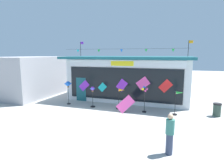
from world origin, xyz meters
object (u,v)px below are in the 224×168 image
object	(u,v)px
wind_spinner_far_left	(68,85)
wind_spinner_center_left	(121,96)
wind_spinner_left	(93,93)
person_near_camera	(170,134)
display_kite_on_ground	(125,104)
wind_spinner_center_right	(145,94)
trash_bin	(217,110)
wind_spinner_right	(178,99)
kite_shop_building	(129,78)

from	to	relation	value
wind_spinner_far_left	wind_spinner_center_left	size ratio (longest dim) A/B	1.21
wind_spinner_left	person_near_camera	world-z (taller)	person_near_camera
display_kite_on_ground	wind_spinner_left	bearing A→B (deg)	166.09
wind_spinner_far_left	wind_spinner_center_left	xyz separation A→B (m)	(4.35, 0.04, -0.57)
wind_spinner_center_left	wind_spinner_center_right	world-z (taller)	wind_spinner_center_right
trash_bin	display_kite_on_ground	size ratio (longest dim) A/B	0.73
trash_bin	wind_spinner_center_left	bearing A→B (deg)	-175.56
person_near_camera	trash_bin	xyz separation A→B (m)	(2.71, 5.91, -0.42)
wind_spinner_center_right	display_kite_on_ground	bearing A→B (deg)	-151.65
wind_spinner_center_right	trash_bin	xyz separation A→B (m)	(4.58, 0.71, -0.88)
wind_spinner_center_left	display_kite_on_ground	world-z (taller)	wind_spinner_center_left
person_near_camera	display_kite_on_ground	xyz separation A→B (m)	(-3.05, 4.56, -0.22)
trash_bin	display_kite_on_ground	distance (m)	5.91
wind_spinner_left	wind_spinner_center_left	distance (m)	2.16
wind_spinner_center_left	wind_spinner_right	world-z (taller)	wind_spinner_right
kite_shop_building	wind_spinner_center_left	size ratio (longest dim) A/B	6.86
wind_spinner_right	display_kite_on_ground	distance (m)	3.44
kite_shop_building	wind_spinner_left	distance (m)	4.15
wind_spinner_far_left	trash_bin	bearing A→B (deg)	2.84
kite_shop_building	display_kite_on_ground	world-z (taller)	kite_shop_building
kite_shop_building	wind_spinner_center_right	size ratio (longest dim) A/B	5.68
display_kite_on_ground	wind_spinner_right	bearing A→B (deg)	12.34
wind_spinner_center_left	wind_spinner_right	bearing A→B (deg)	-1.76
kite_shop_building	person_near_camera	size ratio (longest dim) A/B	6.26
wind_spinner_center_right	wind_spinner_far_left	bearing A→B (deg)	178.34
kite_shop_building	wind_spinner_left	world-z (taller)	kite_shop_building
wind_spinner_right	trash_bin	bearing A→B (deg)	14.23
kite_shop_building	wind_spinner_right	distance (m)	5.57
kite_shop_building	wind_spinner_right	bearing A→B (deg)	-40.33
display_kite_on_ground	trash_bin	bearing A→B (deg)	13.14
person_near_camera	display_kite_on_ground	bearing A→B (deg)	-179.80
wind_spinner_left	wind_spinner_center_left	size ratio (longest dim) A/B	1.02
person_near_camera	kite_shop_building	bearing A→B (deg)	170.30
wind_spinner_left	wind_spinner_right	xyz separation A→B (m)	(6.08, 0.05, -0.02)
wind_spinner_center_right	person_near_camera	world-z (taller)	wind_spinner_center_right
wind_spinner_center_right	person_near_camera	bearing A→B (deg)	-70.17
wind_spinner_center_right	person_near_camera	distance (m)	5.55
wind_spinner_far_left	wind_spinner_right	bearing A→B (deg)	-0.57
wind_spinner_center_right	trash_bin	world-z (taller)	wind_spinner_center_right
wind_spinner_left	wind_spinner_far_left	bearing A→B (deg)	176.61
wind_spinner_right	person_near_camera	xyz separation A→B (m)	(-0.28, -5.29, -0.24)
kite_shop_building	person_near_camera	distance (m)	9.74
wind_spinner_far_left	person_near_camera	bearing A→B (deg)	-33.90
wind_spinner_far_left	wind_spinner_center_right	world-z (taller)	wind_spinner_far_left
wind_spinner_far_left	trash_bin	xyz separation A→B (m)	(10.71, 0.53, -1.10)
wind_spinner_left	wind_spinner_right	bearing A→B (deg)	0.45
kite_shop_building	wind_spinner_right	size ratio (longest dim) A/B	6.52
kite_shop_building	display_kite_on_ground	distance (m)	4.56
wind_spinner_center_right	trash_bin	distance (m)	4.72
wind_spinner_center_left	display_kite_on_ground	size ratio (longest dim) A/B	1.29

